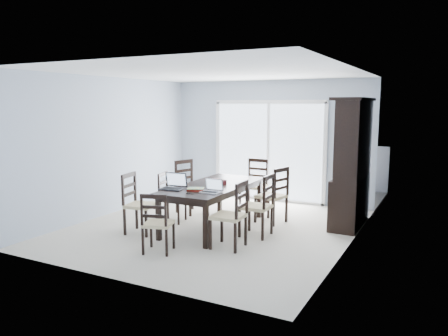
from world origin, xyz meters
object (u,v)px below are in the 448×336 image
(chair_left_near, at_px, (135,197))
(laptop_silver, at_px, (211,190))
(china_hutch, at_px, (352,164))
(cell_phone, at_px, (190,194))
(laptop_dark, at_px, (172,186))
(chair_right_near, at_px, (235,208))
(hot_tub, at_px, (258,168))
(game_box, at_px, (217,182))
(chair_left_mid, at_px, (168,192))
(chair_end_near, at_px, (156,217))
(chair_left_far, at_px, (188,181))
(chair_right_mid, at_px, (262,199))
(chair_end_far, at_px, (256,178))
(chair_right_far, at_px, (276,189))
(dining_table, at_px, (214,189))

(chair_left_near, bearing_deg, laptop_silver, 89.53)
(china_hutch, distance_m, cell_phone, 2.89)
(laptop_dark, bearing_deg, chair_left_near, -173.38)
(chair_right_near, distance_m, hot_tub, 4.67)
(game_box, bearing_deg, chair_left_mid, -174.33)
(chair_end_near, bearing_deg, hot_tub, 79.78)
(laptop_silver, bearing_deg, chair_left_far, 132.44)
(chair_right_mid, height_order, laptop_dark, chair_right_mid)
(chair_right_mid, bearing_deg, chair_end_far, 25.50)
(chair_right_mid, bearing_deg, laptop_silver, 130.46)
(hot_tub, bearing_deg, laptop_silver, -76.40)
(chair_end_near, height_order, laptop_dark, chair_end_near)
(chair_end_far, bearing_deg, game_box, 89.66)
(chair_end_far, xyz_separation_m, cell_phone, (-0.02, -2.47, 0.14))
(laptop_silver, height_order, cell_phone, laptop_silver)
(laptop_dark, height_order, hot_tub, hot_tub)
(chair_end_far, distance_m, laptop_dark, 2.35)
(china_hutch, height_order, laptop_silver, china_hutch)
(china_hutch, height_order, chair_end_far, china_hutch)
(chair_left_mid, relative_size, chair_left_far, 0.87)
(chair_end_near, distance_m, game_box, 1.62)
(chair_right_mid, relative_size, chair_end_near, 1.15)
(chair_left_far, bearing_deg, laptop_dark, 40.76)
(chair_left_near, bearing_deg, laptop_dark, 94.42)
(chair_right_far, height_order, chair_end_far, chair_right_far)
(cell_phone, bearing_deg, chair_end_near, -109.56)
(chair_left_near, bearing_deg, dining_table, 120.17)
(chair_end_far, distance_m, hot_tub, 2.15)
(cell_phone, bearing_deg, chair_right_far, 55.80)
(chair_end_far, relative_size, laptop_silver, 3.84)
(chair_left_near, height_order, game_box, chair_left_near)
(chair_left_near, distance_m, chair_right_near, 1.79)
(hot_tub, bearing_deg, chair_left_mid, -92.93)
(dining_table, xyz_separation_m, chair_right_far, (0.83, 0.75, -0.06))
(chair_left_mid, distance_m, laptop_silver, 1.38)
(chair_left_far, distance_m, game_box, 1.22)
(chair_right_far, bearing_deg, laptop_silver, 172.93)
(chair_right_far, xyz_separation_m, laptop_dark, (-1.21, -1.43, 0.20))
(chair_right_near, relative_size, chair_end_far, 1.00)
(dining_table, distance_m, chair_left_near, 1.30)
(chair_right_mid, xyz_separation_m, laptop_dark, (-1.29, -0.60, 0.20))
(chair_left_mid, distance_m, chair_right_mid, 1.84)
(dining_table, xyz_separation_m, hot_tub, (-0.74, 3.61, -0.17))
(chair_left_near, relative_size, hot_tub, 0.50)
(chair_left_mid, distance_m, hot_tub, 3.63)
(laptop_silver, bearing_deg, chair_right_mid, 40.75)
(chair_left_far, relative_size, chair_end_far, 1.01)
(chair_right_near, distance_m, game_box, 1.18)
(chair_end_far, relative_size, hot_tub, 0.51)
(chair_right_far, distance_m, cell_phone, 1.78)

